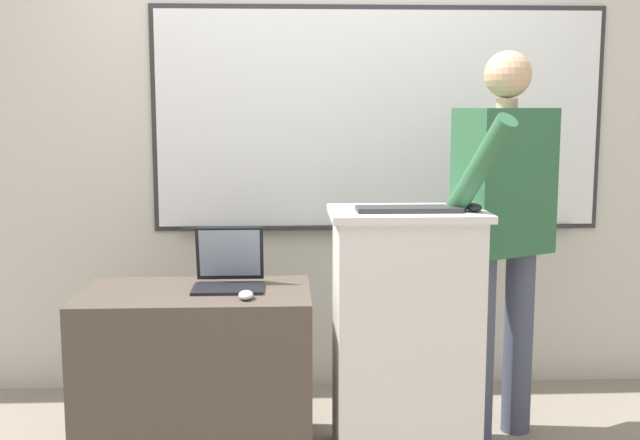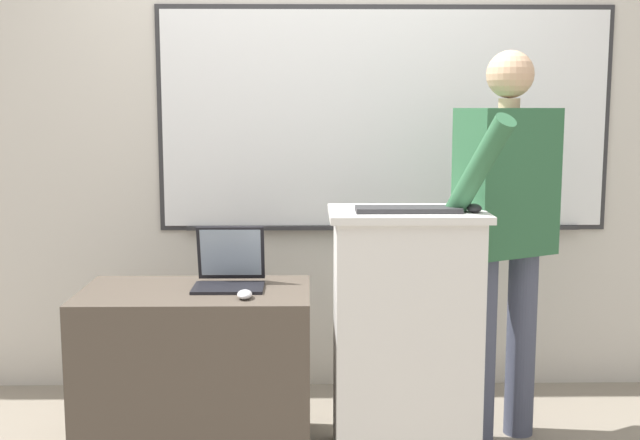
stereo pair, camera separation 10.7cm
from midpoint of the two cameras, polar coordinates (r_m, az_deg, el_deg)
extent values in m
cube|color=beige|center=(4.16, -1.63, 6.26)|extent=(6.40, 0.12, 2.66)
cube|color=#2D2D30|center=(4.11, 3.46, 7.17)|extent=(2.29, 0.02, 1.13)
cube|color=white|center=(4.10, 3.47, 7.16)|extent=(2.24, 0.02, 1.08)
cube|color=#2D2D30|center=(4.14, 3.42, -0.53)|extent=(2.02, 0.04, 0.02)
cube|color=silver|center=(3.38, 5.16, -8.37)|extent=(0.58, 0.41, 1.02)
cube|color=silver|center=(3.27, 5.28, 0.47)|extent=(0.63, 0.44, 0.03)
cube|color=#4C4238|center=(3.49, -9.65, -10.64)|extent=(0.96, 0.57, 0.71)
cylinder|color=#474C60|center=(3.59, 10.40, -9.06)|extent=(0.13, 0.13, 0.83)
cylinder|color=#474C60|center=(3.74, 13.10, -8.44)|extent=(0.13, 0.13, 0.83)
cube|color=#2D603D|center=(3.52, 12.13, 2.70)|extent=(0.47, 0.39, 0.63)
cylinder|color=tan|center=(3.50, 12.29, 8.12)|extent=(0.09, 0.09, 0.04)
sphere|color=tan|center=(3.51, 12.35, 10.08)|extent=(0.20, 0.20, 0.20)
cylinder|color=#2D603D|center=(3.18, 9.87, 2.89)|extent=(0.28, 0.42, 0.52)
cylinder|color=#2D603D|center=(3.68, 14.80, 2.47)|extent=(0.08, 0.08, 0.59)
cube|color=black|center=(3.38, -7.45, -4.85)|extent=(0.30, 0.21, 0.01)
cube|color=black|center=(3.49, -7.31, -2.36)|extent=(0.29, 0.07, 0.24)
cube|color=#8C9EB2|center=(3.48, -7.32, -2.36)|extent=(0.26, 0.06, 0.21)
cube|color=#2D2D30|center=(3.22, 5.37, 0.78)|extent=(0.42, 0.15, 0.02)
ellipsoid|color=#BCBCC1|center=(3.22, -6.25, -5.32)|extent=(0.06, 0.10, 0.03)
ellipsoid|color=black|center=(3.25, 9.98, 0.89)|extent=(0.06, 0.10, 0.03)
camera|label=1|loc=(0.05, -90.92, -0.13)|focal=45.00mm
camera|label=2|loc=(0.05, 89.08, 0.13)|focal=45.00mm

